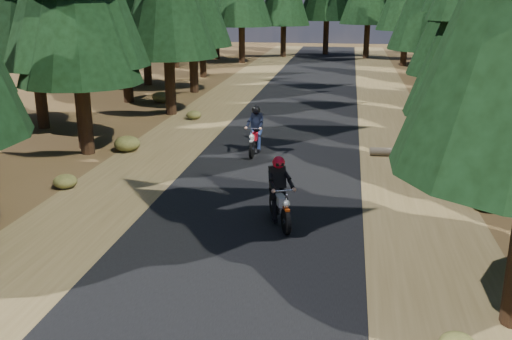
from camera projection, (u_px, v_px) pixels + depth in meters
The scene contains 8 objects.
ground at pixel (247, 227), 14.85m from camera, with size 120.00×120.00×0.00m, color #49351A.
road at pixel (272, 171), 19.57m from camera, with size 6.00×100.00×0.01m, color black.
shoulder_l at pixel (144, 165), 20.27m from camera, with size 3.20×100.00×0.01m, color brown.
shoulder_r at pixel (410, 178), 18.87m from camera, with size 3.20×100.00×0.01m, color brown.
log_near at pixel (445, 153), 21.18m from camera, with size 0.32×0.32×5.50m, color #4C4233.
understory_shrubs at pixel (295, 142), 22.43m from camera, with size 17.00×29.51×0.60m.
rider_lead at pixel (280, 203), 14.84m from camera, with size 1.29×2.11×1.81m.
rider_follow at pixel (255, 138), 21.51m from camera, with size 0.68×2.05×1.81m.
Camera 1 is at (2.43, -13.54, 5.78)m, focal length 40.00 mm.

